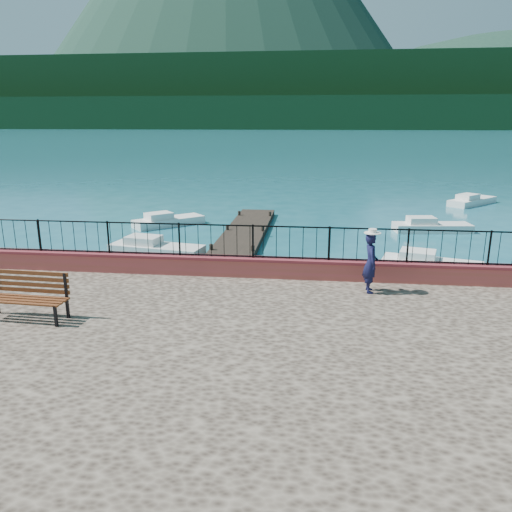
% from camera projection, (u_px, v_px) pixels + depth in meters
% --- Properties ---
extents(ground, '(2000.00, 2000.00, 0.00)m').
position_uv_depth(ground, '(246.00, 374.00, 11.55)').
color(ground, '#19596B').
rests_on(ground, ground).
extents(parapet, '(28.00, 0.46, 0.58)m').
position_uv_depth(parapet, '(263.00, 267.00, 14.70)').
color(parapet, '#B24049').
rests_on(parapet, promenade).
extents(railing, '(27.00, 0.05, 0.95)m').
position_uv_depth(railing, '(263.00, 242.00, 14.50)').
color(railing, black).
rests_on(railing, parapet).
extents(dock, '(2.00, 16.00, 0.30)m').
position_uv_depth(dock, '(239.00, 243.00, 23.23)').
color(dock, '#2D231C').
rests_on(dock, ground).
extents(far_forest, '(900.00, 60.00, 18.00)m').
position_uv_depth(far_forest, '(315.00, 113.00, 296.38)').
color(far_forest, black).
rests_on(far_forest, ground).
extents(foothills, '(900.00, 120.00, 44.00)m').
position_uv_depth(foothills, '(316.00, 95.00, 350.38)').
color(foothills, black).
rests_on(foothills, ground).
extents(park_bench, '(2.01, 0.74, 1.10)m').
position_uv_depth(park_bench, '(26.00, 306.00, 11.57)').
color(park_bench, black).
rests_on(park_bench, promenade).
extents(person, '(0.43, 0.62, 1.62)m').
position_uv_depth(person, '(371.00, 263.00, 13.29)').
color(person, '#111234').
rests_on(person, promenade).
extents(hat, '(0.44, 0.44, 0.12)m').
position_uv_depth(hat, '(373.00, 231.00, 13.05)').
color(hat, white).
rests_on(hat, person).
extents(boat_0, '(4.29, 2.02, 0.80)m').
position_uv_depth(boat_0, '(157.00, 245.00, 21.70)').
color(boat_0, silver).
rests_on(boat_0, ground).
extents(boat_1, '(3.92, 2.25, 0.80)m').
position_uv_depth(boat_1, '(432.00, 261.00, 19.29)').
color(boat_1, white).
rests_on(boat_1, ground).
extents(boat_2, '(4.06, 1.75, 0.80)m').
position_uv_depth(boat_2, '(432.00, 224.00, 26.11)').
color(boat_2, silver).
rests_on(boat_2, ground).
extents(boat_3, '(3.75, 3.57, 0.80)m').
position_uv_depth(boat_3, '(169.00, 218.00, 27.62)').
color(boat_3, white).
rests_on(boat_3, ground).
extents(boat_5, '(3.95, 4.02, 0.80)m').
position_uv_depth(boat_5, '(472.00, 199.00, 34.41)').
color(boat_5, white).
rests_on(boat_5, ground).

